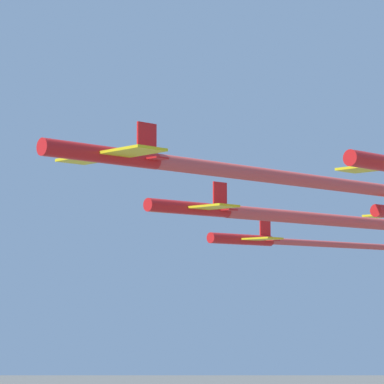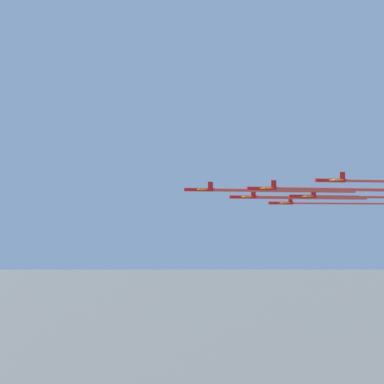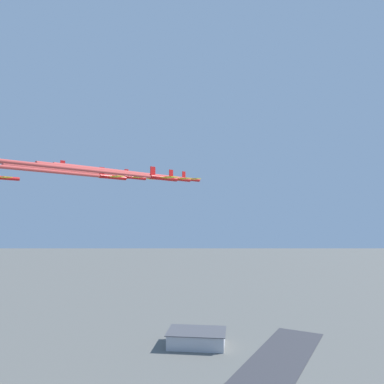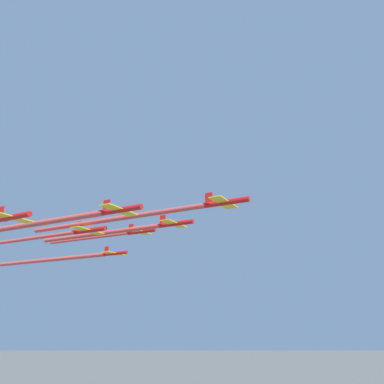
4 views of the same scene
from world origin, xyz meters
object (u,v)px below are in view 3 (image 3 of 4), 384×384
object	(u,v)px
jet_3	(72,169)
jet_5	(163,178)
jet_1	(134,177)
jet_2	(179,179)
hangar	(197,338)
jet_0	(190,179)
jet_4	(112,177)
jet_6	(3,178)

from	to	relation	value
jet_3	jet_5	distance (m)	42.19
jet_1	jet_2	bearing A→B (deg)	-0.00
hangar	jet_1	distance (m)	169.01
jet_0	jet_4	size ratio (longest dim) A/B	1.00
jet_1	jet_3	distance (m)	20.72
jet_1	jet_3	bearing A→B (deg)	-120.47
jet_1	jet_6	distance (m)	41.28
jet_3	jet_4	distance (m)	21.27
jet_1	jet_3	world-z (taller)	jet_3
jet_2	hangar	bearing A→B (deg)	127.22
jet_3	jet_6	xyz separation A→B (m)	(18.50, 9.12, -3.45)
jet_3	hangar	bearing A→B (deg)	113.30
jet_2	jet_3	size ratio (longest dim) A/B	1.00
jet_0	jet_5	xyz separation A→B (m)	(2.05, 41.20, -3.48)
jet_0	jet_5	size ratio (longest dim) A/B	1.00
jet_2	jet_6	size ratio (longest dim) A/B	1.00
jet_5	jet_6	world-z (taller)	jet_6
jet_3	jet_4	xyz separation A→B (m)	(-17.48, 11.49, -3.87)
jet_4	hangar	bearing A→B (deg)	120.28
jet_1	jet_6	world-z (taller)	jet_1
jet_3	jet_1	bearing A→B (deg)	59.53
hangar	jet_2	world-z (taller)	jet_2
jet_1	jet_5	bearing A→B (deg)	-29.54
jet_2	jet_5	size ratio (longest dim) A/B	1.00
jet_2	jet_4	bearing A→B (deg)	-120.47
jet_0	jet_4	bearing A→B (deg)	-90.00
hangar	jet_4	size ratio (longest dim) A/B	4.50
jet_1	jet_2	size ratio (longest dim) A/B	1.00
hangar	jet_2	bearing A→B (deg)	93.91
jet_6	jet_5	bearing A→B (deg)	18.78
hangar	jet_2	xyz separation A→B (m)	(-10.17, 148.61, 96.75)
jet_2	jet_5	bearing A→B (deg)	-59.53
jet_2	jet_4	xyz separation A→B (m)	(18.50, 9.12, -0.09)
jet_6	jet_2	bearing A→B (deg)	40.36
jet_0	jet_2	xyz separation A→B (m)	(1.02, 20.60, -1.80)
jet_1	jet_4	world-z (taller)	jet_1
jet_3	jet_6	bearing A→B (deg)	-120.47
hangar	jet_5	bearing A→B (deg)	93.09
jet_2	jet_3	xyz separation A→B (m)	(35.98, -2.37, 3.78)
jet_5	jet_6	size ratio (longest dim) A/B	1.00
jet_0	jet_6	bearing A→B (deg)	-120.47
jet_1	jet_5	distance (m)	36.23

